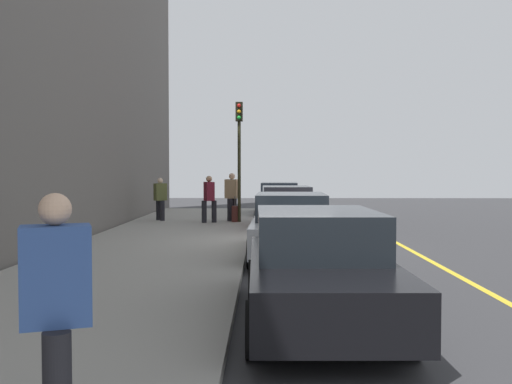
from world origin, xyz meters
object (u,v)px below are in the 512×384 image
object	(u,v)px
pedestrian_olive_coat	(160,198)
rolling_suitcase	(235,214)
parked_car_silver	(291,226)
traffic_light_pole	(239,141)
parked_car_red	(287,208)
parked_car_black	(318,267)
pedestrian_blue_coat	(56,309)
pedestrian_tan_coat	(232,195)
parked_car_navy	(279,199)
pedestrian_burgundy_coat	(209,198)

from	to	relation	value
pedestrian_olive_coat	rolling_suitcase	distance (m)	2.98
parked_car_silver	pedestrian_olive_coat	xyz separation A→B (m)	(-8.49, -4.58, 0.26)
traffic_light_pole	parked_car_red	bearing A→B (deg)	47.05
parked_car_red	traffic_light_pole	world-z (taller)	traffic_light_pole
parked_car_black	pedestrian_blue_coat	distance (m)	4.35
pedestrian_tan_coat	traffic_light_pole	size ratio (longest dim) A/B	0.41
pedestrian_blue_coat	traffic_light_pole	xyz separation A→B (m)	(-17.39, 0.57, 2.05)
pedestrian_olive_coat	rolling_suitcase	size ratio (longest dim) A/B	1.72
parked_car_navy	pedestrian_tan_coat	distance (m)	4.58
parked_car_red	pedestrian_burgundy_coat	xyz separation A→B (m)	(-1.26, -2.78, 0.30)
traffic_light_pole	parked_car_black	bearing A→B (deg)	6.77
parked_car_silver	traffic_light_pole	world-z (taller)	traffic_light_pole
parked_car_navy	parked_car_silver	distance (m)	12.56
parked_car_silver	pedestrian_blue_coat	world-z (taller)	pedestrian_blue_coat
pedestrian_olive_coat	traffic_light_pole	world-z (taller)	traffic_light_pole
parked_car_black	traffic_light_pole	distance (m)	13.94
parked_car_red	parked_car_black	size ratio (longest dim) A/B	0.95
pedestrian_blue_coat	rolling_suitcase	bearing A→B (deg)	178.66
rolling_suitcase	parked_car_silver	bearing A→B (deg)	12.09
parked_car_navy	parked_car_silver	xyz separation A→B (m)	(12.56, -0.08, 0.00)
parked_car_red	pedestrian_burgundy_coat	distance (m)	3.07
parked_car_navy	pedestrian_olive_coat	size ratio (longest dim) A/B	2.83
pedestrian_burgundy_coat	rolling_suitcase	world-z (taller)	pedestrian_burgundy_coat
parked_car_navy	pedestrian_tan_coat	xyz separation A→B (m)	(4.15, -1.91, 0.35)
parked_car_navy	parked_car_silver	bearing A→B (deg)	-0.37
pedestrian_burgundy_coat	rolling_suitcase	bearing A→B (deg)	111.73
pedestrian_tan_coat	traffic_light_pole	world-z (taller)	traffic_light_pole
parked_car_silver	pedestrian_burgundy_coat	distance (m)	8.02
pedestrian_blue_coat	parked_car_navy	bearing A→B (deg)	174.33
rolling_suitcase	pedestrian_tan_coat	bearing A→B (deg)	-164.20
pedestrian_olive_coat	parked_car_black	bearing A→B (deg)	18.12
parked_car_black	pedestrian_burgundy_coat	world-z (taller)	pedestrian_burgundy_coat
pedestrian_tan_coat	traffic_light_pole	xyz separation A→B (m)	(0.51, 0.30, 2.02)
parked_car_black	pedestrian_olive_coat	xyz separation A→B (m)	(-14.24, -4.66, 0.26)
parked_car_silver	pedestrian_blue_coat	bearing A→B (deg)	-12.53
parked_car_silver	parked_car_black	xyz separation A→B (m)	(5.75, 0.08, 0.00)
pedestrian_burgundy_coat	pedestrian_olive_coat	bearing A→B (deg)	-115.15
parked_car_black	pedestrian_burgundy_coat	bearing A→B (deg)	-168.51
traffic_light_pole	parked_car_silver	bearing A→B (deg)	11.01
pedestrian_tan_coat	parked_car_silver	bearing A→B (deg)	12.30
pedestrian_olive_coat	parked_car_navy	bearing A→B (deg)	131.10
rolling_suitcase	parked_car_red	bearing A→B (deg)	48.81
parked_car_red	rolling_suitcase	xyz separation A→B (m)	(-1.62, -1.86, -0.31)
pedestrian_blue_coat	parked_car_black	bearing A→B (deg)	149.68
pedestrian_tan_coat	pedestrian_burgundy_coat	world-z (taller)	pedestrian_tan_coat
pedestrian_blue_coat	pedestrian_burgundy_coat	bearing A→B (deg)	-178.27
parked_car_navy	pedestrian_blue_coat	bearing A→B (deg)	-5.67
pedestrian_olive_coat	pedestrian_burgundy_coat	xyz separation A→B (m)	(0.92, 1.95, 0.05)
pedestrian_olive_coat	pedestrian_burgundy_coat	size ratio (longest dim) A/B	0.95
parked_car_navy	rolling_suitcase	distance (m)	4.95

